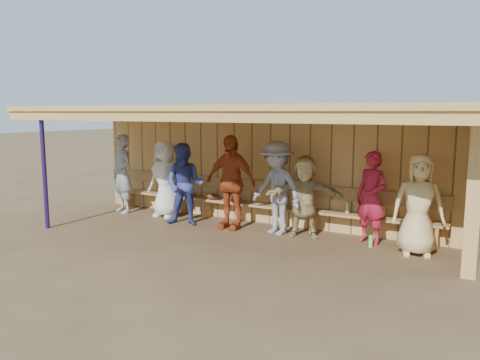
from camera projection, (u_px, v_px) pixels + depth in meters
name	position (u px, v px, depth m)	size (l,w,h in m)	color
ground	(231.00, 235.00, 9.11)	(90.00, 90.00, 0.00)	brown
player_a	(122.00, 174.00, 11.10)	(0.68, 0.45, 1.87)	#919299
player_b	(165.00, 179.00, 10.62)	(0.86, 0.56, 1.75)	white
player_c	(185.00, 184.00, 9.86)	(0.85, 0.66, 1.74)	#333D8E
player_d	(230.00, 182.00, 9.57)	(1.13, 0.47, 1.93)	#AF421C
player_e	(277.00, 188.00, 9.12)	(1.18, 0.68, 1.83)	gray
player_f	(304.00, 196.00, 8.93)	(1.46, 0.47, 1.58)	tan
player_g	(371.00, 198.00, 8.46)	(0.62, 0.41, 1.70)	#A91B32
player_h	(419.00, 205.00, 7.77)	(0.84, 0.55, 1.72)	#E1C17E
dugout_structure	(265.00, 147.00, 9.27)	(8.80, 3.20, 2.50)	tan
bench	(258.00, 200.00, 9.99)	(7.60, 0.34, 0.93)	#B2854C
dugout_equipment	(242.00, 201.00, 10.05)	(5.08, 0.62, 0.80)	gold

